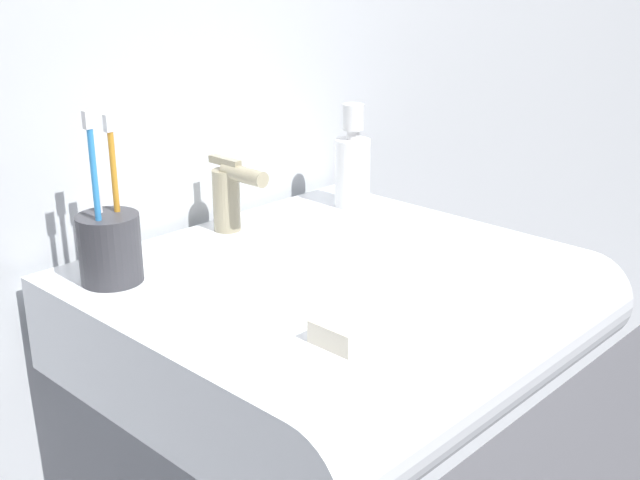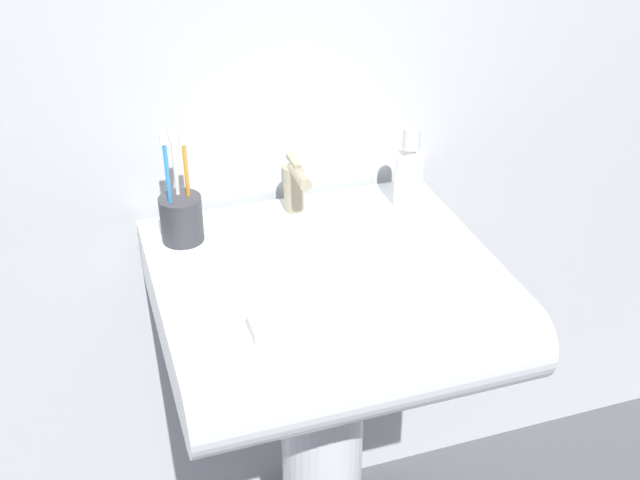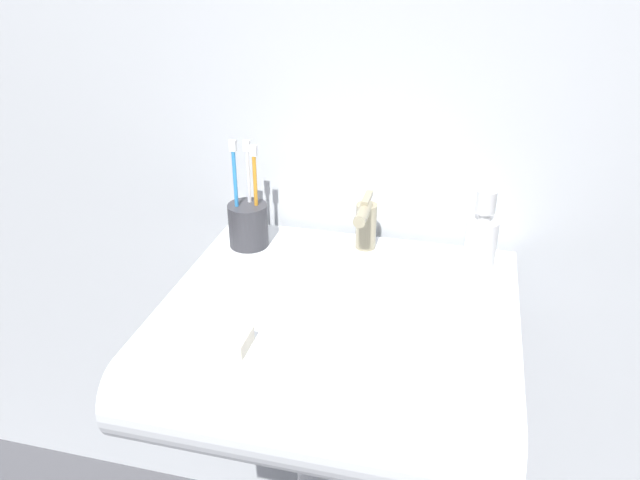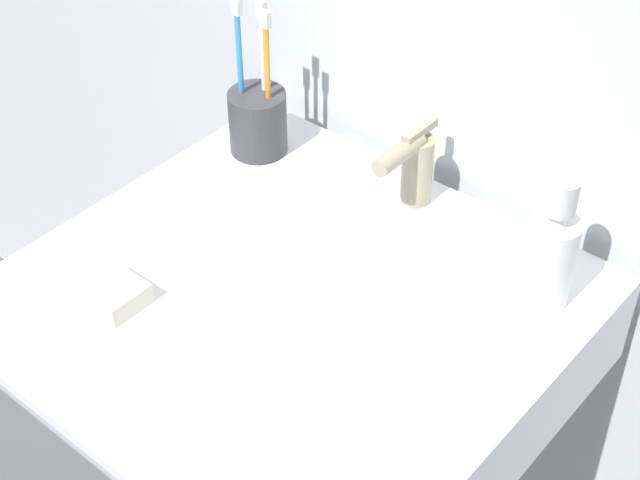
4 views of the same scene
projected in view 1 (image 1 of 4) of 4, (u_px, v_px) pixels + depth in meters
sink_basin at (347, 319)px, 0.99m from camera, size 0.56×0.52×0.12m
faucet at (230, 193)px, 1.10m from camera, size 0.04×0.10×0.10m
toothbrush_cup at (110, 245)px, 0.94m from camera, size 0.07×0.07×0.21m
soap_bottle at (353, 166)px, 1.21m from camera, size 0.05×0.05×0.16m
bar_soap at (348, 330)px, 0.80m from camera, size 0.06×0.05×0.02m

